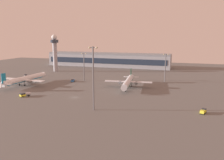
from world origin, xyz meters
TOP-DOWN VIEW (x-y plane):
  - ground_plane at (0.00, 0.00)m, footprint 416.00×416.00m
  - terminal_building at (-28.03, 142.55)m, footprint 148.55×22.40m
  - control_tower at (-67.20, 89.04)m, footprint 8.00×8.00m
  - airplane_near_gate at (-51.89, 19.95)m, footprint 35.90×46.11m
  - airplane_taxiway_distant at (23.92, 36.44)m, footprint 34.20×43.83m
  - fuel_truck at (-29.77, -7.43)m, footprint 4.70×6.57m
  - cargo_loader at (-23.44, 43.01)m, footprint 2.91×4.49m
  - maintenance_van at (71.66, -7.63)m, footprint 3.27×4.56m
  - baggage_tractor at (-74.48, 51.71)m, footprint 4.19×4.41m
  - apron_light_east at (47.00, 64.71)m, footprint 4.80×0.90m
  - apron_light_central at (-17.21, 51.39)m, footprint 4.80×0.90m
  - apron_light_west at (20.05, -18.46)m, footprint 4.80×0.90m

SIDE VIEW (x-z plane):
  - ground_plane at x=0.00m, z-range 0.00..0.00m
  - cargo_loader at x=-23.44m, z-range 0.05..2.30m
  - maintenance_van at x=71.66m, z-range 0.05..2.30m
  - baggage_tractor at x=-74.48m, z-range 0.05..2.30m
  - fuel_truck at x=-29.77m, z-range 0.19..2.54m
  - airplane_taxiway_distant at x=23.92m, z-range -1.37..9.87m
  - airplane_near_gate at x=-51.89m, z-range -1.44..10.38m
  - terminal_building at x=-28.03m, z-range -0.11..16.29m
  - apron_light_east at x=47.00m, z-range 1.79..24.38m
  - apron_light_central at x=-17.21m, z-range 1.79..24.55m
  - apron_light_west at x=20.05m, z-range 1.91..33.34m
  - control_tower at x=-67.20m, z-range 2.96..40.77m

